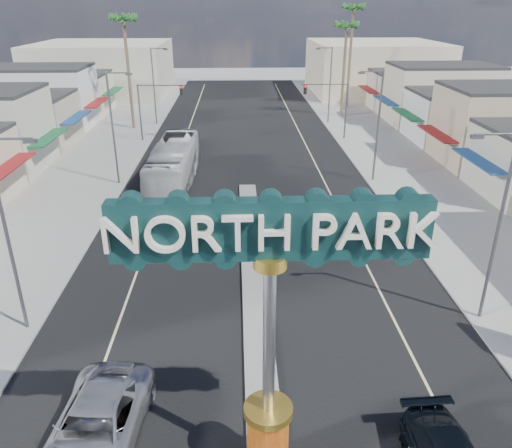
{
  "coord_description": "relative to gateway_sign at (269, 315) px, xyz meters",
  "views": [
    {
      "loc": [
        -0.83,
        -9.46,
        13.76
      ],
      "look_at": [
        0.02,
        11.82,
        4.28
      ],
      "focal_mm": 35.0,
      "sensor_mm": 36.0,
      "label": 1
    }
  ],
  "objects": [
    {
      "name": "ground",
      "position": [
        0.0,
        28.02,
        -5.93
      ],
      "size": [
        160.0,
        160.0,
        0.0
      ],
      "primitive_type": "plane",
      "color": "gray",
      "rests_on": "ground"
    },
    {
      "name": "road",
      "position": [
        0.0,
        28.02,
        -5.92
      ],
      "size": [
        20.0,
        120.0,
        0.01
      ],
      "primitive_type": "cube",
      "color": "black",
      "rests_on": "ground"
    },
    {
      "name": "median_island",
      "position": [
        0.0,
        12.02,
        -5.85
      ],
      "size": [
        1.3,
        30.0,
        0.16
      ],
      "primitive_type": "cube",
      "color": "gray",
      "rests_on": "ground"
    },
    {
      "name": "sidewalk_left",
      "position": [
        -14.0,
        28.02,
        -5.87
      ],
      "size": [
        8.0,
        120.0,
        0.12
      ],
      "primitive_type": "cube",
      "color": "gray",
      "rests_on": "ground"
    },
    {
      "name": "sidewalk_right",
      "position": [
        14.0,
        28.02,
        -5.87
      ],
      "size": [
        8.0,
        120.0,
        0.12
      ],
      "primitive_type": "cube",
      "color": "gray",
      "rests_on": "ground"
    },
    {
      "name": "storefront_row_left",
      "position": [
        -24.0,
        41.02,
        -2.93
      ],
      "size": [
        12.0,
        42.0,
        6.0
      ],
      "primitive_type": "cube",
      "color": "beige",
      "rests_on": "ground"
    },
    {
      "name": "storefront_row_right",
      "position": [
        24.0,
        41.02,
        -2.93
      ],
      "size": [
        12.0,
        42.0,
        6.0
      ],
      "primitive_type": "cube",
      "color": "#B7B29E",
      "rests_on": "ground"
    },
    {
      "name": "backdrop_far_left",
      "position": [
        -22.0,
        73.02,
        -1.93
      ],
      "size": [
        20.0,
        20.0,
        8.0
      ],
      "primitive_type": "cube",
      "color": "#B7B29E",
      "rests_on": "ground"
    },
    {
      "name": "backdrop_far_right",
      "position": [
        22.0,
        73.02,
        -1.93
      ],
      "size": [
        20.0,
        20.0,
        8.0
      ],
      "primitive_type": "cube",
      "color": "beige",
      "rests_on": "ground"
    },
    {
      "name": "gateway_sign",
      "position": [
        0.0,
        0.0,
        0.0
      ],
      "size": [
        8.2,
        1.5,
        9.15
      ],
      "color": "red",
      "rests_on": "median_island"
    },
    {
      "name": "traffic_signal_left",
      "position": [
        -9.18,
        42.02,
        -1.65
      ],
      "size": [
        5.09,
        0.45,
        6.0
      ],
      "color": "#47474C",
      "rests_on": "ground"
    },
    {
      "name": "traffic_signal_right",
      "position": [
        9.18,
        42.02,
        -1.65
      ],
      "size": [
        5.09,
        0.45,
        6.0
      ],
      "color": "#47474C",
      "rests_on": "ground"
    },
    {
      "name": "streetlight_l_near",
      "position": [
        -10.43,
        8.02,
        -0.86
      ],
      "size": [
        2.03,
        0.22,
        9.0
      ],
      "color": "#47474C",
      "rests_on": "ground"
    },
    {
      "name": "streetlight_l_mid",
      "position": [
        -10.43,
        28.02,
        -0.86
      ],
      "size": [
        2.03,
        0.22,
        9.0
      ],
      "color": "#47474C",
      "rests_on": "ground"
    },
    {
      "name": "streetlight_l_far",
      "position": [
        -10.43,
        50.02,
        -0.86
      ],
      "size": [
        2.03,
        0.22,
        9.0
      ],
      "color": "#47474C",
      "rests_on": "ground"
    },
    {
      "name": "streetlight_r_near",
      "position": [
        10.43,
        8.02,
        -0.86
      ],
      "size": [
        2.03,
        0.22,
        9.0
      ],
      "color": "#47474C",
      "rests_on": "ground"
    },
    {
      "name": "streetlight_r_mid",
      "position": [
        10.43,
        28.02,
        -0.86
      ],
      "size": [
        2.03,
        0.22,
        9.0
      ],
      "color": "#47474C",
      "rests_on": "ground"
    },
    {
      "name": "streetlight_r_far",
      "position": [
        10.43,
        50.02,
        -0.86
      ],
      "size": [
        2.03,
        0.22,
        9.0
      ],
      "color": "#47474C",
      "rests_on": "ground"
    },
    {
      "name": "palm_left_far",
      "position": [
        -13.0,
        48.02,
        5.57
      ],
      "size": [
        2.6,
        2.6,
        13.1
      ],
      "color": "brown",
      "rests_on": "ground"
    },
    {
      "name": "palm_right_mid",
      "position": [
        13.0,
        54.02,
        4.67
      ],
      "size": [
        2.6,
        2.6,
        12.1
      ],
      "color": "brown",
      "rests_on": "ground"
    },
    {
      "name": "palm_right_far",
      "position": [
        15.0,
        60.02,
        6.46
      ],
      "size": [
        2.6,
        2.6,
        14.1
      ],
      "color": "brown",
      "rests_on": "ground"
    },
    {
      "name": "suv_left",
      "position": [
        -5.66,
        1.09,
        -5.08
      ],
      "size": [
        3.31,
        6.33,
        1.7
      ],
      "primitive_type": "imported",
      "rotation": [
        0.0,
        0.0,
        -0.08
      ],
      "color": "silver",
      "rests_on": "ground"
    },
    {
      "name": "car_parked_left",
      "position": [
        -5.5,
        23.18,
        -5.05
      ],
      "size": [
        2.32,
        5.23,
        1.75
      ],
      "primitive_type": "imported",
      "rotation": [
        0.0,
        0.0,
        -0.05
      ],
      "color": "slate",
      "rests_on": "ground"
    },
    {
      "name": "city_bus",
      "position": [
        -5.96,
        27.77,
        -4.18
      ],
      "size": [
        3.3,
        12.6,
        3.49
      ],
      "primitive_type": "imported",
      "rotation": [
        0.0,
        0.0,
        -0.03
      ],
      "color": "silver",
      "rests_on": "ground"
    }
  ]
}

